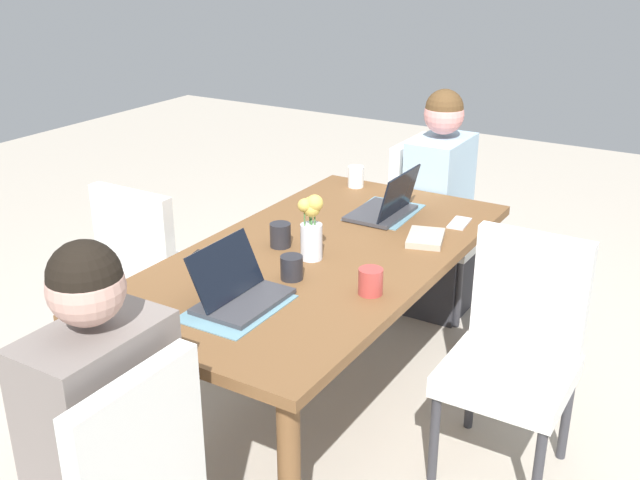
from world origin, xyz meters
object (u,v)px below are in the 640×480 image
(coffee_mug_near_right, at_px, (356,177))
(book_red_cover, at_px, (426,238))
(chair_head_right_left_mid, at_px, (429,216))
(coffee_mug_centre_right, at_px, (371,281))
(chair_far_right_near, at_px, (156,269))
(coffee_mug_centre_left, at_px, (280,235))
(flower_vase, at_px, (312,224))
(laptop_head_right_left_mid, at_px, (386,207))
(person_head_left_left_near, at_px, (109,464))
(person_head_right_left_mid, at_px, (438,217))
(phone_silver, at_px, (459,223))
(laptop_head_left_left_near, at_px, (238,291))
(dining_table, at_px, (320,270))
(phone_black, at_px, (211,256))
(coffee_mug_near_left, at_px, (292,268))
(chair_near_left_far, at_px, (516,345))

(coffee_mug_near_right, xyz_separation_m, book_red_cover, (-0.48, -0.59, -0.04))
(chair_head_right_left_mid, bearing_deg, coffee_mug_centre_right, -165.02)
(chair_far_right_near, height_order, coffee_mug_centre_left, chair_far_right_near)
(flower_vase, height_order, laptop_head_right_left_mid, flower_vase)
(person_head_left_left_near, xyz_separation_m, book_red_cover, (1.50, -0.28, 0.22))
(person_head_right_left_mid, bearing_deg, flower_vase, 178.47)
(chair_far_right_near, xyz_separation_m, phone_silver, (0.66, -1.17, 0.24))
(laptop_head_left_left_near, height_order, book_red_cover, laptop_head_left_left_near)
(chair_head_right_left_mid, height_order, laptop_head_right_left_mid, laptop_head_right_left_mid)
(dining_table, relative_size, person_head_right_left_mid, 1.52)
(coffee_mug_near_right, distance_m, coffee_mug_centre_right, 1.20)
(coffee_mug_centre_right, distance_m, book_red_cover, 0.55)
(laptop_head_left_left_near, bearing_deg, phone_black, 51.77)
(coffee_mug_near_right, xyz_separation_m, coffee_mug_centre_left, (-0.83, -0.11, -0.00))
(book_red_cover, bearing_deg, coffee_mug_near_right, 33.92)
(person_head_left_left_near, distance_m, coffee_mug_centre_left, 1.19)
(chair_head_right_left_mid, distance_m, phone_black, 1.50)
(flower_vase, bearing_deg, person_head_left_left_near, -178.94)
(person_head_right_left_mid, bearing_deg, chair_far_right_near, 144.59)
(flower_vase, relative_size, book_red_cover, 1.30)
(chair_far_right_near, height_order, phone_black, chair_far_right_near)
(flower_vase, relative_size, coffee_mug_near_left, 2.96)
(book_red_cover, bearing_deg, phone_black, 115.27)
(coffee_mug_centre_left, bearing_deg, laptop_head_right_left_mid, -21.42)
(chair_head_right_left_mid, distance_m, coffee_mug_centre_right, 1.49)
(dining_table, distance_m, flower_vase, 0.24)
(person_head_right_left_mid, distance_m, phone_black, 1.45)
(laptop_head_left_left_near, relative_size, book_red_cover, 1.60)
(chair_head_right_left_mid, height_order, coffee_mug_near_right, chair_head_right_left_mid)
(chair_head_right_left_mid, height_order, book_red_cover, chair_head_right_left_mid)
(coffee_mug_near_left, bearing_deg, phone_black, 89.50)
(coffee_mug_near_right, height_order, coffee_mug_centre_right, coffee_mug_near_right)
(chair_near_left_far, xyz_separation_m, flower_vase, (-0.16, 0.78, 0.38))
(chair_far_right_near, height_order, book_red_cover, chair_far_right_near)
(chair_far_right_near, xyz_separation_m, laptop_head_left_left_near, (-0.44, -0.81, 0.27))
(coffee_mug_centre_left, height_order, phone_black, coffee_mug_centre_left)
(coffee_mug_near_left, distance_m, coffee_mug_near_right, 1.11)
(laptop_head_right_left_mid, bearing_deg, coffee_mug_centre_left, 158.58)
(chair_near_left_far, relative_size, laptop_head_left_left_near, 2.81)
(laptop_head_right_left_mid, relative_size, coffee_mug_centre_right, 3.43)
(coffee_mug_near_left, bearing_deg, phone_silver, -20.58)
(laptop_head_right_left_mid, xyz_separation_m, coffee_mug_centre_left, (-0.53, 0.21, 0.00))
(laptop_head_right_left_mid, height_order, book_red_cover, laptop_head_right_left_mid)
(phone_black, distance_m, phone_silver, 1.09)
(person_head_left_left_near, bearing_deg, dining_table, 1.36)
(person_head_right_left_mid, xyz_separation_m, laptop_head_right_left_mid, (-0.63, -0.00, 0.25))
(chair_head_right_left_mid, xyz_separation_m, chair_near_left_far, (-1.09, -0.82, 0.00))
(flower_vase, bearing_deg, laptop_head_left_left_near, 177.83)
(book_red_cover, bearing_deg, coffee_mug_near_left, 138.56)
(flower_vase, distance_m, coffee_mug_centre_right, 0.38)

